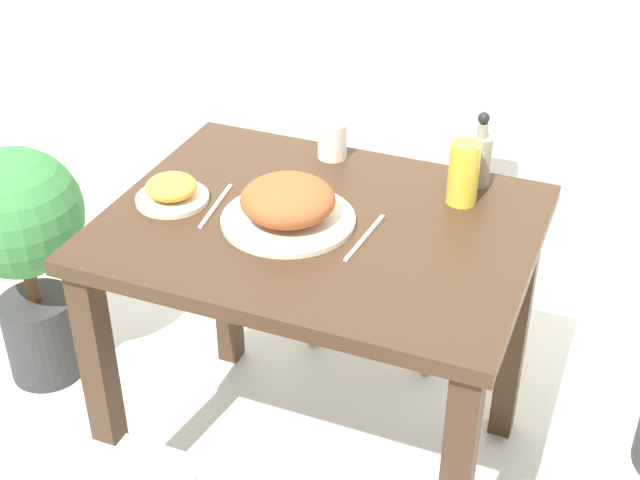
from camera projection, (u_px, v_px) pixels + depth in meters
name	position (u px, v px, depth m)	size (l,w,h in m)	color
ground_plane	(320.00, 464.00, 2.34)	(16.00, 16.00, 0.00)	beige
dining_table	(320.00, 270.00, 2.01)	(0.93, 0.71, 0.75)	#3D2819
chair_far	(403.00, 171.00, 2.63)	(0.42, 0.42, 0.91)	silver
food_plate	(288.00, 204.00, 1.91)	(0.29, 0.29, 0.10)	beige
side_plate	(172.00, 191.00, 2.00)	(0.17, 0.17, 0.06)	beige
drink_cup	(332.00, 140.00, 2.17)	(0.07, 0.07, 0.09)	silver
juice_glass	(464.00, 173.00, 1.97)	(0.07, 0.07, 0.15)	gold
sauce_bottle	(480.00, 157.00, 2.04)	(0.05, 0.05, 0.18)	gray
fork_utensil	(216.00, 206.00, 1.99)	(0.03, 0.19, 0.00)	silver
spoon_utensil	(365.00, 237.00, 1.88)	(0.02, 0.20, 0.00)	silver
potted_plant_left	(22.00, 240.00, 2.41)	(0.36, 0.36, 0.73)	#333333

